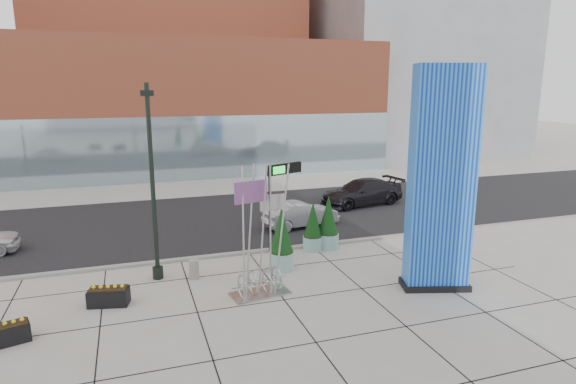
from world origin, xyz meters
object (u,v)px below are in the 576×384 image
object	(u,v)px
lamp_post	(154,202)
public_art_sculpture	(260,261)
car_silver_mid	(301,214)
blue_pylon	(441,185)
concrete_bollard	(194,269)
overhead_street_sign	(284,177)

from	to	relation	value
lamp_post	public_art_sculpture	world-z (taller)	lamp_post
car_silver_mid	blue_pylon	bearing A→B (deg)	-177.93
blue_pylon	public_art_sculpture	size ratio (longest dim) A/B	1.70
public_art_sculpture	car_silver_mid	size ratio (longest dim) A/B	1.17
concrete_bollard	car_silver_mid	bearing A→B (deg)	40.09
public_art_sculpture	car_silver_mid	world-z (taller)	public_art_sculpture
blue_pylon	car_silver_mid	bearing A→B (deg)	119.17
concrete_bollard	overhead_street_sign	distance (m)	5.55
lamp_post	overhead_street_sign	size ratio (longest dim) A/B	1.88
blue_pylon	concrete_bollard	xyz separation A→B (m)	(-8.31, 3.64, -3.50)
blue_pylon	overhead_street_sign	world-z (taller)	blue_pylon
lamp_post	concrete_bollard	world-z (taller)	lamp_post
concrete_bollard	overhead_street_sign	bearing A→B (deg)	23.69
overhead_street_sign	concrete_bollard	bearing A→B (deg)	-177.69
public_art_sculpture	concrete_bollard	size ratio (longest dim) A/B	6.30
lamp_post	overhead_street_sign	xyz separation A→B (m)	(5.60, 1.42, 0.36)
overhead_street_sign	car_silver_mid	bearing A→B (deg)	38.07
concrete_bollard	car_silver_mid	world-z (taller)	car_silver_mid
concrete_bollard	overhead_street_sign	xyz separation A→B (m)	(4.27, 1.87, 3.01)
public_art_sculpture	lamp_post	bearing A→B (deg)	133.52
blue_pylon	overhead_street_sign	bearing A→B (deg)	142.65
lamp_post	car_silver_mid	bearing A→B (deg)	32.43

